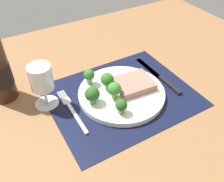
{
  "coord_description": "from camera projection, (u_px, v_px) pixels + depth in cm",
  "views": [
    {
      "loc": [
        -30.7,
        -47.24,
        50.75
      ],
      "look_at": [
        -2.45,
        1.51,
        1.9
      ],
      "focal_mm": 39.53,
      "sensor_mm": 36.0,
      "label": 1
    }
  ],
  "objects": [
    {
      "name": "ground_plane",
      "position": [
        121.0,
        99.0,
        0.77
      ],
      "size": [
        140.0,
        110.0,
        3.0
      ],
      "primitive_type": "cube",
      "color": "brown"
    },
    {
      "name": "placemat",
      "position": [
        121.0,
        95.0,
        0.76
      ],
      "size": [
        42.9,
        34.75,
        0.3
      ],
      "primitive_type": "cube",
      "color": "black",
      "rests_on": "ground_plane"
    },
    {
      "name": "plate",
      "position": [
        121.0,
        93.0,
        0.75
      ],
      "size": [
        26.24,
        26.24,
        1.6
      ],
      "primitive_type": "cylinder",
      "color": "white",
      "rests_on": "placemat"
    },
    {
      "name": "steak",
      "position": [
        133.0,
        83.0,
        0.76
      ],
      "size": [
        11.92,
        10.36,
        2.22
      ],
      "primitive_type": "cube",
      "rotation": [
        0.0,
        0.0,
        -0.08
      ],
      "color": "#9E6B5B",
      "rests_on": "plate"
    },
    {
      "name": "broccoli_front_edge",
      "position": [
        107.0,
        80.0,
        0.73
      ],
      "size": [
        4.01,
        4.01,
        5.55
      ],
      "color": "#6B994C",
      "rests_on": "plate"
    },
    {
      "name": "broccoli_back_left",
      "position": [
        114.0,
        89.0,
        0.7
      ],
      "size": [
        3.98,
        3.98,
        5.49
      ],
      "color": "#6B994C",
      "rests_on": "plate"
    },
    {
      "name": "broccoli_near_steak",
      "position": [
        89.0,
        76.0,
        0.75
      ],
      "size": [
        3.42,
        3.42,
        5.21
      ],
      "color": "#5B8942",
      "rests_on": "plate"
    },
    {
      "name": "broccoli_near_fork",
      "position": [
        121.0,
        106.0,
        0.66
      ],
      "size": [
        3.35,
        3.35,
        4.57
      ],
      "color": "#5B8942",
      "rests_on": "plate"
    },
    {
      "name": "broccoli_center",
      "position": [
        92.0,
        95.0,
        0.69
      ],
      "size": [
        4.27,
        4.27,
        5.27
      ],
      "color": "#5B8942",
      "rests_on": "plate"
    },
    {
      "name": "fork",
      "position": [
        72.0,
        110.0,
        0.7
      ],
      "size": [
        2.4,
        19.2,
        0.5
      ],
      "rotation": [
        0.0,
        0.0,
        -0.02
      ],
      "color": "silver",
      "rests_on": "placemat"
    },
    {
      "name": "knife",
      "position": [
        161.0,
        78.0,
        0.82
      ],
      "size": [
        1.8,
        23.0,
        0.8
      ],
      "rotation": [
        0.0,
        0.0,
        -0.01
      ],
      "color": "black",
      "rests_on": "placemat"
    },
    {
      "name": "wine_glass",
      "position": [
        42.0,
        80.0,
        0.67
      ],
      "size": [
        7.01,
        7.01,
        13.33
      ],
      "color": "silver",
      "rests_on": "ground_plane"
    }
  ]
}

